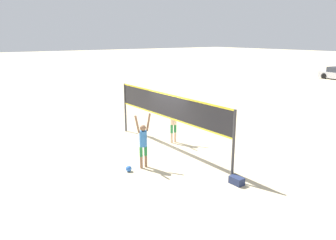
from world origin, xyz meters
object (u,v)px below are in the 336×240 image
volleyball_net (168,109)px  player_blocker (173,119)px  gear_bag (237,181)px  volleyball (129,169)px  player_spiker (143,140)px

volleyball_net → player_blocker: 1.32m
gear_bag → volleyball: bearing=-141.9°
player_blocker → player_spiker: bearing=32.5°
volleyball → player_blocker: bearing=117.3°
player_blocker → gear_bag: (4.72, -0.94, -1.00)m
volleyball_net → player_blocker: size_ratio=3.48×
player_blocker → volleyball_net: bearing=41.3°
volleyball_net → player_blocker: volleyball_net is taller
volleyball → gear_bag: (3.02, 2.37, 0.02)m
volleyball_net → player_spiker: volleyball_net is taller
player_spiker → gear_bag: player_spiker is taller
player_spiker → player_blocker: player_blocker is taller
volleyball → gear_bag: gear_bag is taller
player_spiker → volleyball_net: bearing=27.7°
player_spiker → volleyball: (0.01, -0.64, -0.96)m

